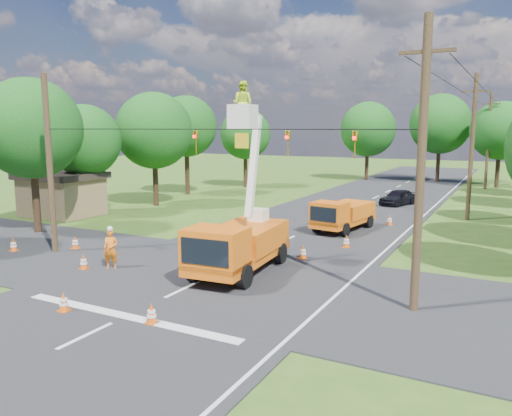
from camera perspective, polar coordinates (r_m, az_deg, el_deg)
The scene contains 31 objects.
ground at distance 37.71m, azimuth 9.74°, elevation -0.69°, with size 140.00×140.00×0.00m, color #325519.
road_main at distance 37.71m, azimuth 9.74°, elevation -0.69°, with size 12.00×100.00×0.06m, color black.
road_cross at distance 21.73m, azimuth -5.29°, elevation -7.89°, with size 56.00×10.00×0.07m, color black.
stop_bar at distance 17.84m, azimuth -14.61°, elevation -12.02°, with size 9.00×0.45×0.02m, color silver.
edge_line at distance 36.42m, azimuth 18.15°, elevation -1.37°, with size 0.12×90.00×0.02m, color silver.
bucket_truck at distance 21.81m, azimuth -2.01°, elevation -2.98°, with size 3.00×6.64×8.33m.
second_truck at distance 31.43m, azimuth 9.84°, elevation -0.71°, with size 2.81×5.61×2.01m.
ground_worker at distance 23.62m, azimuth -16.26°, elevation -4.53°, with size 0.67×0.44×1.84m, color orange.
distant_car at distance 43.06m, azimuth 15.95°, elevation 1.20°, with size 1.57×3.91×1.33m, color black.
traffic_cone_0 at distance 18.90m, azimuth -21.12°, elevation -9.98°, with size 0.38×0.38×0.71m.
traffic_cone_1 at distance 16.96m, azimuth -11.85°, elevation -11.75°, with size 0.38×0.38×0.71m.
traffic_cone_2 at distance 24.59m, azimuth 5.38°, elevation -5.01°, with size 0.38×0.38×0.71m.
traffic_cone_3 at distance 27.15m, azimuth 10.30°, elevation -3.76°, with size 0.38×0.38×0.71m.
traffic_cone_4 at distance 24.00m, azimuth -19.10°, elevation -5.83°, with size 0.38×0.38×0.71m.
traffic_cone_5 at distance 28.11m, azimuth -19.96°, elevation -3.73°, with size 0.38×0.38×0.71m.
traffic_cone_6 at distance 28.84m, azimuth -25.99°, elevation -3.79°, with size 0.38×0.38×0.71m.
traffic_cone_7 at distance 33.99m, azimuth 15.02°, elevation -1.33°, with size 0.38×0.38×0.71m.
pole_right_near at distance 17.67m, azimuth 18.34°, elevation 4.64°, with size 1.80×0.30×10.00m.
pole_right_mid at distance 37.53m, azimuth 23.45°, elevation 6.49°, with size 1.80×0.30×10.00m.
pole_right_far at distance 57.48m, azimuth 25.03°, elevation 7.05°, with size 1.80×0.30×10.00m.
pole_left at distance 27.23m, azimuth -22.51°, elevation 4.55°, with size 0.30×0.30×9.00m.
signal_span at distance 19.65m, azimuth -0.05°, elevation 7.76°, with size 18.00×0.29×1.07m.
shed at distance 39.11m, azimuth -21.30°, elevation 1.56°, with size 5.50×4.50×3.15m.
tree_left_b at distance 32.94m, azimuth -24.32°, elevation 8.26°, with size 6.00×6.00×9.32m.
tree_left_c at distance 38.40m, azimuth -19.02°, elevation 7.28°, with size 5.20×5.20×8.06m.
tree_left_d at distance 41.77m, azimuth -11.58°, elevation 8.64°, with size 6.20×6.20×9.24m.
tree_left_e at distance 48.43m, azimuth -7.98°, elevation 9.21°, with size 5.80×5.80×9.41m.
tree_left_f at distance 54.14m, azimuth -1.22°, elevation 8.43°, with size 5.40×5.40×8.40m.
tree_far_a at distance 62.57m, azimuth 12.68°, elevation 8.77°, with size 6.60×6.60×9.50m.
tree_far_b at distance 62.96m, azimuth 20.31°, elevation 8.99°, with size 7.00×7.00×10.32m.
tree_far_c at distance 59.43m, azimuth 26.16°, elevation 7.93°, with size 6.20×6.20×9.18m.
Camera 1 is at (11.37, -15.40, 6.35)m, focal length 35.00 mm.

